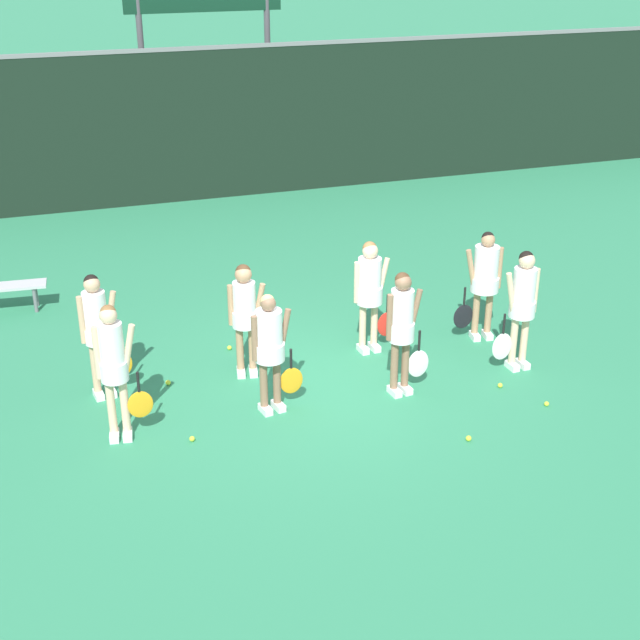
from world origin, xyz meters
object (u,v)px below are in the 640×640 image
(player_6, at_px, (370,287))
(tennis_ball_5, at_px, (500,385))
(player_7, at_px, (485,277))
(player_0, at_px, (114,363))
(tennis_ball_0, at_px, (168,383))
(player_4, at_px, (97,326))
(scoreboard, at_px, (204,5))
(player_3, at_px, (522,301))
(player_1, at_px, (270,344))
(player_2, at_px, (402,324))
(tennis_ball_3, at_px, (192,439))
(tennis_ball_1, at_px, (547,404))
(player_5, at_px, (245,311))
(tennis_ball_4, at_px, (229,348))
(tennis_ball_2, at_px, (469,438))

(player_6, height_order, tennis_ball_5, player_6)
(player_6, relative_size, player_7, 1.00)
(player_0, xyz_separation_m, tennis_ball_0, (0.76, 1.13, -0.99))
(player_4, bearing_deg, scoreboard, 62.77)
(player_3, xyz_separation_m, player_7, (-0.03, 1.02, -0.03))
(player_1, relative_size, player_2, 0.94)
(player_7, distance_m, tennis_ball_3, 4.98)
(tennis_ball_1, xyz_separation_m, tennis_ball_5, (-0.33, 0.63, 0.00))
(player_6, height_order, tennis_ball_3, player_6)
(player_6, relative_size, tennis_ball_1, 26.02)
(tennis_ball_0, bearing_deg, player_7, -0.10)
(tennis_ball_5, bearing_deg, player_6, 128.19)
(player_0, height_order, tennis_ball_3, player_0)
(player_3, bearing_deg, player_6, 144.76)
(scoreboard, height_order, player_5, scoreboard)
(player_4, height_order, tennis_ball_4, player_4)
(tennis_ball_2, bearing_deg, player_5, 129.94)
(player_4, height_order, player_6, player_4)
(player_6, xyz_separation_m, tennis_ball_4, (-1.92, 0.65, -0.96))
(player_4, xyz_separation_m, tennis_ball_0, (0.84, 0.01, -0.97))
(player_5, relative_size, tennis_ball_3, 23.85)
(player_6, height_order, tennis_ball_1, player_6)
(player_1, xyz_separation_m, player_3, (3.57, 0.04, 0.08))
(player_2, bearing_deg, player_3, -1.86)
(player_2, relative_size, player_3, 0.99)
(player_6, relative_size, tennis_ball_3, 24.70)
(tennis_ball_3, relative_size, tennis_ball_4, 1.02)
(tennis_ball_2, bearing_deg, tennis_ball_0, 141.59)
(player_2, xyz_separation_m, tennis_ball_1, (1.66, -0.95, -0.97))
(player_3, distance_m, player_4, 5.66)
(player_5, distance_m, tennis_ball_5, 3.57)
(tennis_ball_5, bearing_deg, tennis_ball_3, -179.92)
(player_3, relative_size, tennis_ball_3, 25.51)
(player_1, xyz_separation_m, tennis_ball_0, (-1.15, 1.07, -0.90))
(player_0, xyz_separation_m, tennis_ball_3, (0.79, -0.36, -0.99))
(player_3, xyz_separation_m, tennis_ball_4, (-3.70, 1.80, -0.98))
(scoreboard, distance_m, player_2, 11.63)
(player_6, bearing_deg, player_2, -96.41)
(tennis_ball_1, height_order, tennis_ball_3, tennis_ball_3)
(player_5, bearing_deg, player_7, 10.73)
(tennis_ball_1, bearing_deg, player_5, 148.82)
(player_4, distance_m, tennis_ball_3, 1.98)
(tennis_ball_2, height_order, tennis_ball_5, tennis_ball_2)
(player_6, distance_m, tennis_ball_3, 3.47)
(player_1, height_order, player_7, player_7)
(tennis_ball_1, relative_size, tennis_ball_2, 0.91)
(player_1, xyz_separation_m, tennis_ball_2, (2.06, -1.48, -0.90))
(scoreboard, xyz_separation_m, player_3, (1.94, -11.12, -2.89))
(player_5, bearing_deg, tennis_ball_1, -20.72)
(player_7, xyz_separation_m, tennis_ball_4, (-3.67, 0.78, -0.95))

